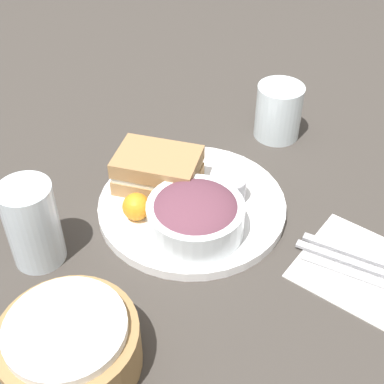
% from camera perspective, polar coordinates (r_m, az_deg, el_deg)
% --- Properties ---
extents(ground_plane, '(4.00, 4.00, 0.00)m').
position_cam_1_polar(ground_plane, '(0.83, -0.00, -1.86)').
color(ground_plane, '#3D3833').
extents(plate, '(0.29, 0.29, 0.02)m').
position_cam_1_polar(plate, '(0.83, -0.00, -1.46)').
color(plate, white).
rests_on(plate, ground_plane).
extents(sandwich, '(0.15, 0.13, 0.06)m').
position_cam_1_polar(sandwich, '(0.83, -3.66, 2.31)').
color(sandwich, '#A37A4C').
rests_on(sandwich, plate).
extents(salad_bowl, '(0.14, 0.14, 0.06)m').
position_cam_1_polar(salad_bowl, '(0.76, 0.38, -2.43)').
color(salad_bowl, white).
rests_on(salad_bowl, plate).
extents(dressing_cup, '(0.05, 0.05, 0.04)m').
position_cam_1_polar(dressing_cup, '(0.82, 4.13, 0.30)').
color(dressing_cup, '#99999E').
rests_on(dressing_cup, plate).
extents(orange_wedge, '(0.04, 0.04, 0.04)m').
position_cam_1_polar(orange_wedge, '(0.79, -5.98, -1.55)').
color(orange_wedge, orange).
rests_on(orange_wedge, plate).
extents(drink_glass, '(0.07, 0.07, 0.13)m').
position_cam_1_polar(drink_glass, '(0.75, -16.65, -3.30)').
color(drink_glass, silver).
rests_on(drink_glass, ground_plane).
extents(bread_basket, '(0.16, 0.16, 0.08)m').
position_cam_1_polar(bread_basket, '(0.65, -12.89, -15.68)').
color(bread_basket, '#997547').
rests_on(bread_basket, ground_plane).
extents(napkin, '(0.15, 0.15, 0.00)m').
position_cam_1_polar(napkin, '(0.78, 17.10, -7.57)').
color(napkin, white).
rests_on(napkin, ground_plane).
extents(fork, '(0.17, 0.04, 0.01)m').
position_cam_1_polar(fork, '(0.79, 17.48, -6.47)').
color(fork, '#B2B2B7').
rests_on(fork, napkin).
extents(knife, '(0.17, 0.04, 0.01)m').
position_cam_1_polar(knife, '(0.78, 17.17, -7.35)').
color(knife, '#B2B2B7').
rests_on(knife, napkin).
extents(spoon, '(0.15, 0.04, 0.01)m').
position_cam_1_polar(spoon, '(0.77, 16.84, -8.27)').
color(spoon, '#B2B2B7').
rests_on(spoon, napkin).
extents(water_glass, '(0.08, 0.08, 0.10)m').
position_cam_1_polar(water_glass, '(0.98, 9.08, 8.54)').
color(water_glass, silver).
rests_on(water_glass, ground_plane).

